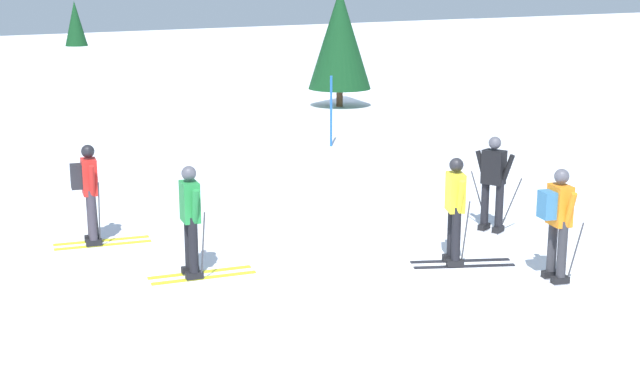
{
  "coord_description": "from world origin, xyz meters",
  "views": [
    {
      "loc": [
        -8.1,
        -9.63,
        4.43
      ],
      "look_at": [
        0.26,
        2.36,
        0.9
      ],
      "focal_mm": 50.55,
      "sensor_mm": 36.0,
      "label": 1
    }
  ],
  "objects_px": {
    "skier_yellow": "(455,208)",
    "trail_marker_pole": "(331,111)",
    "conifer_far_left": "(77,49)",
    "conifer_far_centre": "(340,39)",
    "skier_black": "(493,181)",
    "skier_green": "(191,218)",
    "skier_red": "(89,189)",
    "skier_orange": "(558,219)"
  },
  "relations": [
    {
      "from": "skier_black",
      "to": "skier_green",
      "type": "bearing_deg",
      "value": 171.6
    },
    {
      "from": "skier_red",
      "to": "skier_black",
      "type": "xyz_separation_m",
      "value": [
        6.1,
        -3.3,
        -0.04
      ]
    },
    {
      "from": "skier_green",
      "to": "conifer_far_left",
      "type": "relative_size",
      "value": 0.47
    },
    {
      "from": "skier_green",
      "to": "skier_yellow",
      "type": "height_order",
      "value": "same"
    },
    {
      "from": "conifer_far_left",
      "to": "conifer_far_centre",
      "type": "height_order",
      "value": "conifer_far_centre"
    },
    {
      "from": "skier_black",
      "to": "trail_marker_pole",
      "type": "relative_size",
      "value": 0.92
    },
    {
      "from": "skier_green",
      "to": "trail_marker_pole",
      "type": "distance_m",
      "value": 10.89
    },
    {
      "from": "conifer_far_centre",
      "to": "skier_orange",
      "type": "bearing_deg",
      "value": -116.2
    },
    {
      "from": "trail_marker_pole",
      "to": "conifer_far_centre",
      "type": "distance_m",
      "value": 7.59
    },
    {
      "from": "skier_yellow",
      "to": "conifer_far_left",
      "type": "distance_m",
      "value": 18.81
    },
    {
      "from": "skier_black",
      "to": "conifer_far_left",
      "type": "distance_m",
      "value": 17.82
    },
    {
      "from": "conifer_far_centre",
      "to": "conifer_far_left",
      "type": "bearing_deg",
      "value": 155.77
    },
    {
      "from": "skier_red",
      "to": "skier_yellow",
      "type": "xyz_separation_m",
      "value": [
        4.26,
        -4.3,
        -0.04
      ]
    },
    {
      "from": "skier_orange",
      "to": "skier_yellow",
      "type": "xyz_separation_m",
      "value": [
        -0.66,
        1.45,
        -0.04
      ]
    },
    {
      "from": "skier_black",
      "to": "conifer_far_centre",
      "type": "height_order",
      "value": "conifer_far_centre"
    },
    {
      "from": "skier_yellow",
      "to": "conifer_far_left",
      "type": "height_order",
      "value": "conifer_far_left"
    },
    {
      "from": "skier_green",
      "to": "skier_black",
      "type": "bearing_deg",
      "value": -8.4
    },
    {
      "from": "conifer_far_left",
      "to": "skier_red",
      "type": "bearing_deg",
      "value": -109.7
    },
    {
      "from": "skier_red",
      "to": "conifer_far_centre",
      "type": "relative_size",
      "value": 0.42
    },
    {
      "from": "trail_marker_pole",
      "to": "conifer_far_centre",
      "type": "bearing_deg",
      "value": 52.18
    },
    {
      "from": "skier_yellow",
      "to": "trail_marker_pole",
      "type": "height_order",
      "value": "trail_marker_pole"
    },
    {
      "from": "skier_red",
      "to": "trail_marker_pole",
      "type": "xyz_separation_m",
      "value": [
        8.54,
        4.99,
        -0.02
      ]
    },
    {
      "from": "skier_black",
      "to": "conifer_far_left",
      "type": "relative_size",
      "value": 0.47
    },
    {
      "from": "skier_red",
      "to": "conifer_far_left",
      "type": "bearing_deg",
      "value": 70.3
    },
    {
      "from": "skier_yellow",
      "to": "skier_orange",
      "type": "bearing_deg",
      "value": -65.39
    },
    {
      "from": "skier_green",
      "to": "skier_red",
      "type": "xyz_separation_m",
      "value": [
        -0.63,
        2.49,
        0.04
      ]
    },
    {
      "from": "skier_orange",
      "to": "conifer_far_left",
      "type": "distance_m",
      "value": 20.24
    },
    {
      "from": "skier_red",
      "to": "skier_black",
      "type": "distance_m",
      "value": 6.94
    },
    {
      "from": "conifer_far_left",
      "to": "conifer_far_centre",
      "type": "xyz_separation_m",
      "value": [
        7.94,
        -3.57,
        0.23
      ]
    },
    {
      "from": "skier_green",
      "to": "trail_marker_pole",
      "type": "xyz_separation_m",
      "value": [
        7.91,
        7.48,
        0.02
      ]
    },
    {
      "from": "skier_green",
      "to": "skier_yellow",
      "type": "xyz_separation_m",
      "value": [
        3.64,
        -1.81,
        0.0
      ]
    },
    {
      "from": "skier_green",
      "to": "conifer_far_centre",
      "type": "height_order",
      "value": "conifer_far_centre"
    },
    {
      "from": "skier_yellow",
      "to": "conifer_far_centre",
      "type": "distance_m",
      "value": 17.63
    },
    {
      "from": "trail_marker_pole",
      "to": "conifer_far_left",
      "type": "distance_m",
      "value": 10.11
    },
    {
      "from": "skier_red",
      "to": "skier_green",
      "type": "bearing_deg",
      "value": -75.85
    },
    {
      "from": "skier_green",
      "to": "conifer_far_left",
      "type": "distance_m",
      "value": 17.59
    },
    {
      "from": "skier_green",
      "to": "skier_yellow",
      "type": "relative_size",
      "value": 1.0
    },
    {
      "from": "skier_red",
      "to": "conifer_far_centre",
      "type": "xyz_separation_m",
      "value": [
        13.11,
        10.89,
        1.37
      ]
    },
    {
      "from": "conifer_far_left",
      "to": "conifer_far_centre",
      "type": "distance_m",
      "value": 8.71
    },
    {
      "from": "skier_orange",
      "to": "conifer_far_centre",
      "type": "bearing_deg",
      "value": 63.8
    },
    {
      "from": "skier_green",
      "to": "skier_orange",
      "type": "height_order",
      "value": "same"
    },
    {
      "from": "skier_black",
      "to": "conifer_far_centre",
      "type": "bearing_deg",
      "value": 63.71
    }
  ]
}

